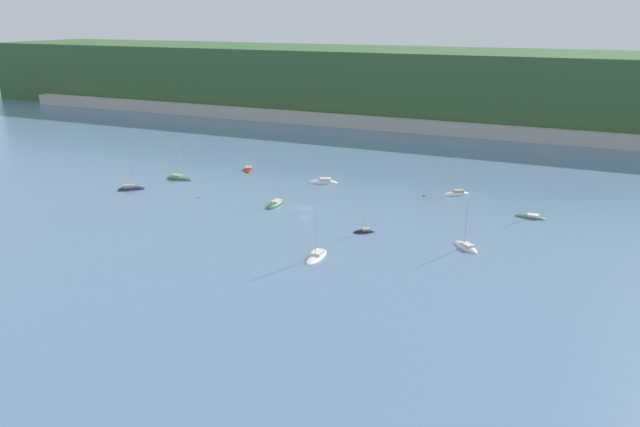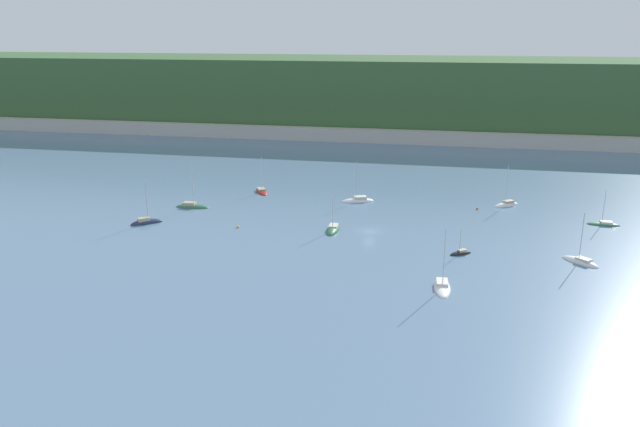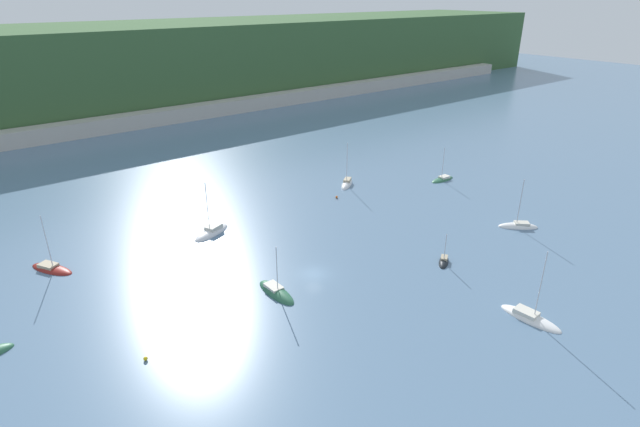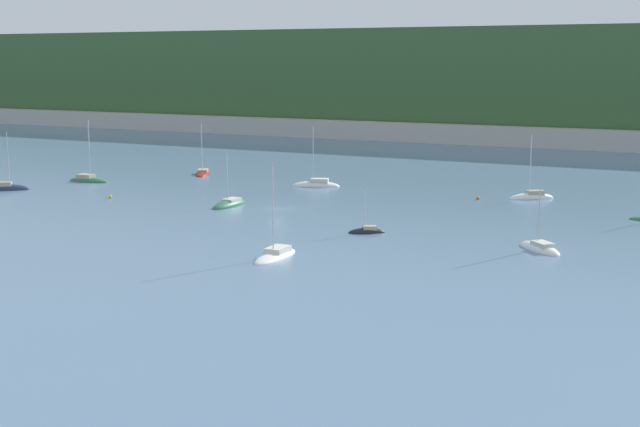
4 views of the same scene
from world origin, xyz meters
The scene contains 14 objects.
ground_plane centered at (0.00, 0.00, 0.00)m, with size 600.00×600.00×0.00m, color slate.
hillside_ridge centered at (0.00, 141.62, 14.68)m, with size 474.52×61.41×29.37m.
shore_town_strip centered at (0.00, 107.42, 2.35)m, with size 403.34×6.00×4.70m.
sailboat_0 centered at (30.02, 26.30, 0.12)m, with size 6.94×5.89×10.80m.
sailboat_1 centered at (18.77, -10.34, 0.08)m, with size 4.66×3.80×5.87m.
sailboat_2 centered at (-31.77, 26.97, 0.10)m, with size 6.18×8.30×10.08m.
sailboat_3 centered at (-43.96, 9.70, 0.13)m, with size 8.26×2.94×11.58m.
sailboat_4 centered at (15.60, -27.40, 0.11)m, with size 3.23×8.60×11.10m.
sailboat_5 centered at (-5.78, 22.93, 0.12)m, with size 8.67×5.63×10.95m.
sailboat_7 centered at (-7.66, -0.86, 0.06)m, with size 2.66×8.06×8.77m.
sailboat_8 centered at (40.27, -10.56, 0.09)m, with size 6.88×6.59×10.32m.
sailboat_9 centered at (-48.77, -4.35, 0.12)m, with size 6.83×5.79×10.55m.
mooring_buoy_0 centered at (-28.03, -3.23, 0.26)m, with size 0.52×0.52×0.52m.
mooring_buoy_1 centered at (22.94, 21.56, 0.26)m, with size 0.52×0.52×0.52m.
Camera 4 is at (63.40, -109.05, 21.30)m, focal length 50.00 mm.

